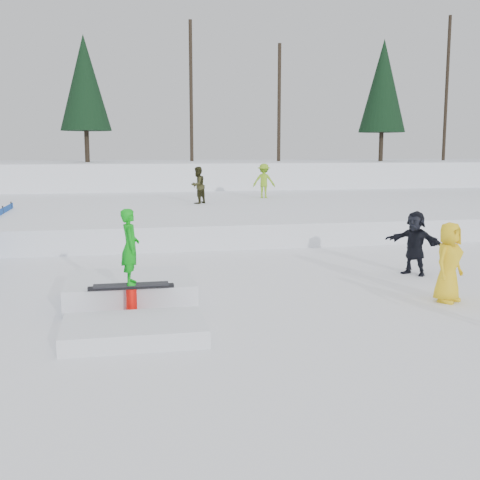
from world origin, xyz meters
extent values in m
plane|color=white|center=(0.00, 0.00, 0.00)|extent=(120.00, 120.00, 0.00)
cube|color=white|center=(0.00, 30.00, 1.20)|extent=(60.00, 14.00, 2.40)
cube|color=white|center=(0.00, 16.00, 0.40)|extent=(50.00, 18.00, 0.80)
cylinder|color=black|center=(-6.50, 12.30, 0.55)|extent=(0.05, 0.05, 1.10)
cylinder|color=black|center=(-6.50, 14.20, 0.55)|extent=(0.05, 0.05, 1.10)
cylinder|color=black|center=(-4.00, 28.50, 3.40)|extent=(0.30, 0.30, 2.00)
cone|color=black|center=(-4.00, 28.50, 7.38)|extent=(3.20, 3.20, 5.95)
cylinder|color=black|center=(3.00, 30.50, 7.15)|extent=(0.24, 0.24, 9.50)
cylinder|color=black|center=(9.00, 29.50, 6.40)|extent=(0.24, 0.24, 8.00)
cylinder|color=black|center=(16.00, 28.00, 3.40)|extent=(0.30, 0.30, 2.00)
cone|color=black|center=(16.00, 28.00, 7.55)|extent=(3.20, 3.20, 6.30)
cylinder|color=black|center=(22.00, 30.00, 7.65)|extent=(0.24, 0.24, 10.50)
imported|color=#292811|center=(1.29, 15.08, 1.63)|extent=(1.01, 1.01, 1.65)
imported|color=#7BB11D|center=(4.98, 17.62, 1.65)|extent=(1.26, 0.98, 1.71)
imported|color=yellow|center=(4.50, -0.34, 0.85)|extent=(0.99, 0.90, 1.70)
imported|color=black|center=(5.16, 2.38, 0.83)|extent=(1.27, 1.53, 1.65)
cube|color=white|center=(-2.09, 0.93, 0.27)|extent=(2.60, 2.20, 0.54)
cube|color=white|center=(-2.09, -1.57, 0.15)|extent=(2.40, 1.60, 0.30)
cylinder|color=#FE1A11|center=(-2.09, -0.37, 0.03)|extent=(0.44, 0.44, 0.06)
cylinder|color=#FE1A11|center=(-2.09, -0.37, 0.30)|extent=(0.20, 0.20, 0.60)
cube|color=black|center=(-2.09, -0.37, 0.63)|extent=(1.60, 0.16, 0.06)
cube|color=black|center=(-2.09, -0.37, 0.68)|extent=(1.40, 0.28, 0.03)
imported|color=#07A512|center=(-2.09, -0.37, 1.40)|extent=(0.34, 0.52, 1.42)
camera|label=1|loc=(-2.34, -11.61, 3.19)|focal=45.00mm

